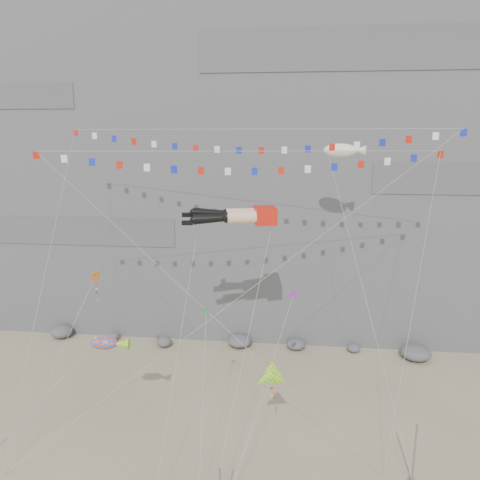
{
  "coord_description": "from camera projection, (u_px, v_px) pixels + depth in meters",
  "views": [
    {
      "loc": [
        5.18,
        -29.09,
        22.26
      ],
      "look_at": [
        0.94,
        9.0,
        13.53
      ],
      "focal_mm": 35.0,
      "sensor_mm": 36.0,
      "label": 1
    }
  ],
  "objects": [
    {
      "name": "ground",
      "position": [
        213.0,
        450.0,
        33.69
      ],
      "size": [
        120.0,
        120.0,
        0.0
      ],
      "primitive_type": "plane",
      "color": "tan",
      "rests_on": "ground"
    },
    {
      "name": "cliff",
      "position": [
        253.0,
        112.0,
        59.15
      ],
      "size": [
        80.0,
        28.0,
        50.0
      ],
      "primitive_type": "cube",
      "color": "slate",
      "rests_on": "ground"
    },
    {
      "name": "talus_boulders",
      "position": [
        240.0,
        341.0,
        50.03
      ],
      "size": [
        60.0,
        3.0,
        1.2
      ],
      "primitive_type": null,
      "color": "#5F5E63",
      "rests_on": "ground"
    },
    {
      "name": "anchor_pole_right",
      "position": [
        414.0,
        454.0,
        30.12
      ],
      "size": [
        0.12,
        0.12,
        4.24
      ],
      "primitive_type": "cylinder",
      "color": "gray",
      "rests_on": "ground"
    },
    {
      "name": "legs_kite",
      "position": [
        239.0,
        216.0,
        35.58
      ],
      "size": [
        7.37,
        16.13,
        22.03
      ],
      "rotation": [
        0.0,
        0.0,
        0.2
      ],
      "color": "red",
      "rests_on": "ground"
    },
    {
      "name": "flag_banner_upper",
      "position": [
        250.0,
        130.0,
        37.47
      ],
      "size": [
        31.43,
        15.67,
        30.38
      ],
      "color": "red",
      "rests_on": "ground"
    },
    {
      "name": "flag_banner_lower",
      "position": [
        241.0,
        152.0,
        34.12
      ],
      "size": [
        29.33,
        9.11,
        24.35
      ],
      "color": "red",
      "rests_on": "ground"
    },
    {
      "name": "harlequin_kite",
      "position": [
        95.0,
        277.0,
        35.75
      ],
      "size": [
        5.02,
        7.4,
        13.93
      ],
      "color": "red",
      "rests_on": "ground"
    },
    {
      "name": "fish_windsock",
      "position": [
        104.0,
        343.0,
        32.81
      ],
      "size": [
        9.51,
        3.79,
        11.45
      ],
      "color": "#F24A0C",
      "rests_on": "ground"
    },
    {
      "name": "delta_kite",
      "position": [
        272.0,
        377.0,
        30.49
      ],
      "size": [
        4.23,
        7.19,
        9.93
      ],
      "color": "yellow",
      "rests_on": "ground"
    },
    {
      "name": "blimp_windsock",
      "position": [
        340.0,
        151.0,
        38.84
      ],
      "size": [
        6.52,
        14.58,
        25.17
      ],
      "color": "#F4EDC8",
      "rests_on": "ground"
    },
    {
      "name": "small_kite_a",
      "position": [
        199.0,
        220.0,
        37.03
      ],
      "size": [
        1.16,
        14.79,
        21.22
      ],
      "color": "orange",
      "rests_on": "ground"
    },
    {
      "name": "small_kite_b",
      "position": [
        293.0,
        297.0,
        35.06
      ],
      "size": [
        4.65,
        11.4,
        15.44
      ],
      "color": "purple",
      "rests_on": "ground"
    },
    {
      "name": "small_kite_c",
      "position": [
        206.0,
        314.0,
        32.25
      ],
      "size": [
        1.24,
        7.85,
        12.61
      ],
      "color": "green",
      "rests_on": "ground"
    }
  ]
}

